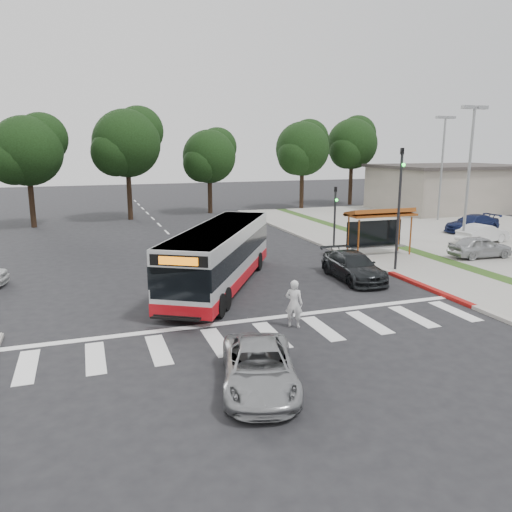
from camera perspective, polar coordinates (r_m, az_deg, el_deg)
name	(u,v)px	position (r m, az deg, el deg)	size (l,w,h in m)	color
ground	(232,296)	(22.48, -2.78, -4.59)	(140.00, 140.00, 0.00)	black
sidewalk_east	(356,246)	(33.94, 11.36, 1.12)	(4.00, 40.00, 0.12)	gray
curb_east	(329,248)	(32.98, 8.36, 0.94)	(0.30, 40.00, 0.15)	#9E9991
curb_east_red	(428,288)	(24.80, 19.03, -3.46)	(0.32, 6.00, 0.15)	maroon
parking_lot	(478,232)	(42.69, 24.02, 2.57)	(18.00, 36.00, 0.10)	gray
commercial_building	(449,189)	(55.98, 21.15, 7.13)	(14.00, 10.00, 4.40)	gray
building_roof_cap	(450,166)	(55.84, 21.34, 9.53)	(14.60, 10.60, 0.30)	#383330
crosswalk_ladder	(272,335)	(17.99, 1.78, -9.00)	(18.00, 2.60, 0.01)	silver
bus_shelter	(379,218)	(31.03, 13.92, 4.25)	(4.20, 1.60, 2.86)	brown
traffic_signal_ne_tall	(399,199)	(27.21, 16.08, 6.26)	(0.18, 0.37, 6.50)	black
traffic_signal_ne_short	(335,210)	(33.30, 9.02, 5.22)	(0.18, 0.37, 4.00)	black
lot_light_front	(470,157)	(35.87, 23.30, 10.38)	(1.90, 0.35, 9.01)	gray
lot_light_mid	(443,154)	(47.36, 20.57, 10.86)	(1.90, 0.35, 9.01)	gray
tree_ne_a	(303,148)	(53.47, 5.38, 12.20)	(6.16, 5.74, 9.30)	black
tree_ne_b	(352,143)	(58.45, 10.97, 12.56)	(6.16, 5.74, 10.02)	black
tree_north_a	(127,142)	(46.88, -14.48, 12.49)	(6.60, 6.15, 10.17)	black
tree_north_b	(210,156)	(50.18, -5.31, 11.35)	(5.72, 5.33, 8.43)	black
tree_north_c	(28,150)	(44.87, -24.62, 10.98)	(6.16, 5.74, 9.30)	black
transit_bus	(220,257)	(23.64, -4.12, -0.14)	(2.42, 11.18, 2.89)	silver
pedestrian	(294,304)	(18.53, 4.37, -5.44)	(0.66, 0.43, 1.80)	silver
dark_sedan	(353,266)	(25.50, 11.05, -1.16)	(1.91, 4.70, 1.36)	black
silver_suv_south	(259,368)	(14.11, 0.37, -12.63)	(2.00, 4.33, 1.20)	#95979A
parked_car_0	(480,247)	(32.45, 24.23, 0.98)	(1.52, 3.79, 1.29)	#A1A4A6
parked_car_1	(483,233)	(37.54, 24.49, 2.37)	(1.35, 3.88, 1.28)	silver
parked_car_3	(472,223)	(41.86, 23.46, 3.43)	(1.86, 4.58, 1.33)	#131B43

